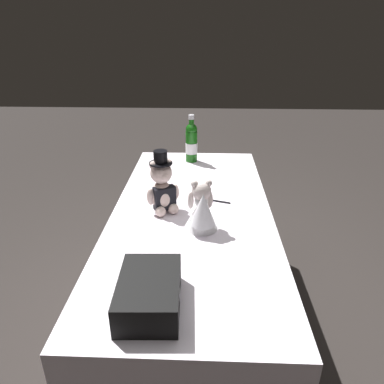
{
  "coord_description": "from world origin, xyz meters",
  "views": [
    {
      "loc": [
        -1.57,
        -0.06,
        1.59
      ],
      "look_at": [
        0.0,
        0.0,
        0.86
      ],
      "focal_mm": 33.6,
      "sensor_mm": 36.0,
      "label": 1
    }
  ],
  "objects_px": {
    "signing_pen": "(218,201)",
    "champagne_bottle": "(191,142)",
    "teddy_bear_groom": "(162,188)",
    "teddy_bear_bride": "(202,209)",
    "gift_case_black": "(149,293)"
  },
  "relations": [
    {
      "from": "teddy_bear_bride",
      "to": "champagne_bottle",
      "type": "xyz_separation_m",
      "value": [
        0.89,
        0.08,
        0.03
      ]
    },
    {
      "from": "gift_case_black",
      "to": "champagne_bottle",
      "type": "bearing_deg",
      "value": -3.29
    },
    {
      "from": "teddy_bear_groom",
      "to": "champagne_bottle",
      "type": "xyz_separation_m",
      "value": [
        0.71,
        -0.11,
        0.01
      ]
    },
    {
      "from": "teddy_bear_bride",
      "to": "signing_pen",
      "type": "distance_m",
      "value": 0.31
    },
    {
      "from": "teddy_bear_groom",
      "to": "signing_pen",
      "type": "bearing_deg",
      "value": -69.39
    },
    {
      "from": "teddy_bear_bride",
      "to": "signing_pen",
      "type": "relative_size",
      "value": 1.84
    },
    {
      "from": "teddy_bear_groom",
      "to": "signing_pen",
      "type": "height_order",
      "value": "teddy_bear_groom"
    },
    {
      "from": "champagne_bottle",
      "to": "gift_case_black",
      "type": "relative_size",
      "value": 1.08
    },
    {
      "from": "teddy_bear_bride",
      "to": "champagne_bottle",
      "type": "relative_size",
      "value": 0.75
    },
    {
      "from": "champagne_bottle",
      "to": "gift_case_black",
      "type": "height_order",
      "value": "champagne_bottle"
    },
    {
      "from": "signing_pen",
      "to": "teddy_bear_groom",
      "type": "bearing_deg",
      "value": 110.61
    },
    {
      "from": "signing_pen",
      "to": "champagne_bottle",
      "type": "bearing_deg",
      "value": 14.8
    },
    {
      "from": "champagne_bottle",
      "to": "gift_case_black",
      "type": "bearing_deg",
      "value": 176.71
    },
    {
      "from": "teddy_bear_groom",
      "to": "signing_pen",
      "type": "distance_m",
      "value": 0.31
    },
    {
      "from": "teddy_bear_groom",
      "to": "champagne_bottle",
      "type": "height_order",
      "value": "champagne_bottle"
    }
  ]
}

